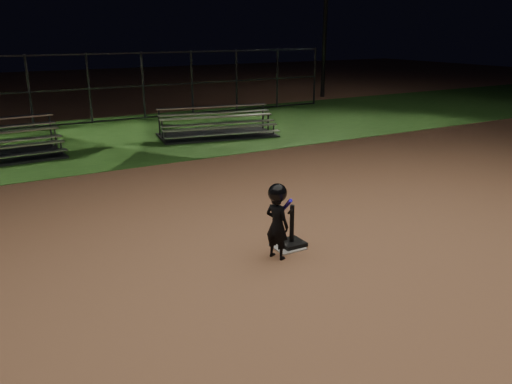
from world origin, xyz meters
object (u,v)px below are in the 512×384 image
(child_batter, at_px, (277,219))
(bleacher_right, at_px, (217,131))
(home_plate, at_px, (288,247))
(batting_tee, at_px, (292,238))

(child_batter, height_order, bleacher_right, child_batter)
(home_plate, bearing_deg, bleacher_right, 71.10)
(batting_tee, relative_size, child_batter, 0.57)
(batting_tee, height_order, bleacher_right, bleacher_right)
(batting_tee, distance_m, child_batter, 0.69)
(home_plate, distance_m, bleacher_right, 9.04)
(batting_tee, xyz_separation_m, bleacher_right, (2.84, 8.53, 0.05))
(batting_tee, distance_m, bleacher_right, 8.99)
(home_plate, height_order, batting_tee, batting_tee)
(child_batter, bearing_deg, home_plate, -79.91)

